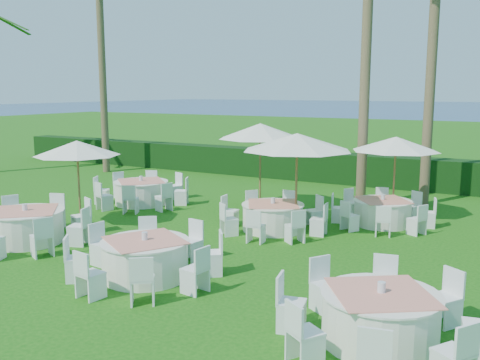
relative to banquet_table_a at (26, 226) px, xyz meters
The scene contains 14 objects.
ground 3.65m from the banquet_table_a, ahead, with size 120.00×120.00×0.00m, color #14540E.
hedge 12.62m from the banquet_table_a, 73.33° to the left, with size 34.00×1.00×1.20m, color black.
banquet_table_a is the anchor object (origin of this frame).
banquet_table_b 4.24m from the banquet_table_a, ahead, with size 3.13×3.13×0.94m.
banquet_table_c 9.13m from the banquet_table_a, ahead, with size 3.14×3.14×0.95m.
banquet_table_d 4.94m from the banquet_table_a, 94.51° to the left, with size 3.05×3.05×0.94m.
banquet_table_e 6.30m from the banquet_table_a, 39.36° to the left, with size 2.94×2.94×0.90m.
banquet_table_f 9.47m from the banquet_table_a, 39.57° to the left, with size 2.81×2.81×0.87m.
umbrella_a 2.58m from the banquet_table_a, 92.82° to the left, with size 2.34×2.34×2.38m.
umbrella_b 7.16m from the banquet_table_a, 37.71° to the left, with size 2.92×2.92×2.63m.
umbrella_c 7.30m from the banquet_table_a, 60.95° to the left, with size 2.65×2.65×2.72m.
umbrella_d 10.29m from the banquet_table_a, 43.29° to the left, with size 2.53×2.53×2.41m.
palm_a 12.58m from the banquet_table_a, 123.20° to the left, with size 4.30×4.34×9.58m.
palm_d 13.17m from the banquet_table_a, 50.38° to the left, with size 4.40×4.17×9.60m.
Camera 1 is at (7.24, -8.78, 3.76)m, focal length 40.00 mm.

